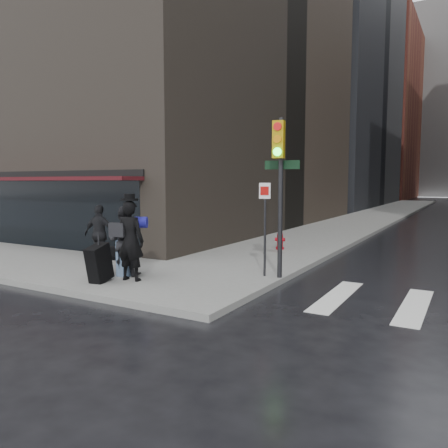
% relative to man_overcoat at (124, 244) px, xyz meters
% --- Properties ---
extents(ground, '(140.00, 140.00, 0.00)m').
position_rel_man_overcoat_xyz_m(ground, '(1.23, 0.67, -1.05)').
color(ground, black).
rests_on(ground, ground).
extents(sidewalk_left, '(4.00, 50.00, 0.15)m').
position_rel_man_overcoat_xyz_m(sidewalk_left, '(1.23, 27.67, -0.98)').
color(sidewalk_left, slate).
rests_on(sidewalk_left, ground).
extents(bldg_left_mid, '(22.00, 24.00, 34.00)m').
position_rel_man_overcoat_xyz_m(bldg_left_mid, '(-11.77, 38.67, 15.95)').
color(bldg_left_mid, slate).
rests_on(bldg_left_mid, ground).
extents(bldg_left_far, '(22.00, 20.00, 26.00)m').
position_rel_man_overcoat_xyz_m(bldg_left_far, '(-11.77, 62.67, 11.95)').
color(bldg_left_far, brown).
rests_on(bldg_left_far, ground).
extents(storefront, '(8.40, 1.11, 2.83)m').
position_rel_man_overcoat_xyz_m(storefront, '(-5.77, 2.57, 0.77)').
color(storefront, black).
rests_on(storefront, ground).
extents(man_overcoat, '(1.11, 1.22, 2.15)m').
position_rel_man_overcoat_xyz_m(man_overcoat, '(0.00, 0.00, 0.00)').
color(man_overcoat, black).
rests_on(man_overcoat, ground).
extents(man_jeans, '(1.30, 0.91, 1.78)m').
position_rel_man_overcoat_xyz_m(man_jeans, '(-0.43, 0.48, -0.01)').
color(man_jeans, black).
rests_on(man_jeans, ground).
extents(man_greycoat, '(1.08, 0.62, 1.73)m').
position_rel_man_overcoat_xyz_m(man_greycoat, '(-2.22, 1.40, -0.04)').
color(man_greycoat, black).
rests_on(man_greycoat, ground).
extents(traffic_light, '(0.98, 0.49, 3.95)m').
position_rel_man_overcoat_xyz_m(traffic_light, '(3.10, 2.12, 1.65)').
color(traffic_light, black).
rests_on(traffic_light, ground).
extents(fire_hydrant, '(0.36, 0.28, 0.64)m').
position_rel_man_overcoat_xyz_m(fire_hydrant, '(1.38, 6.48, -0.61)').
color(fire_hydrant, '#A10915').
rests_on(fire_hydrant, ground).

